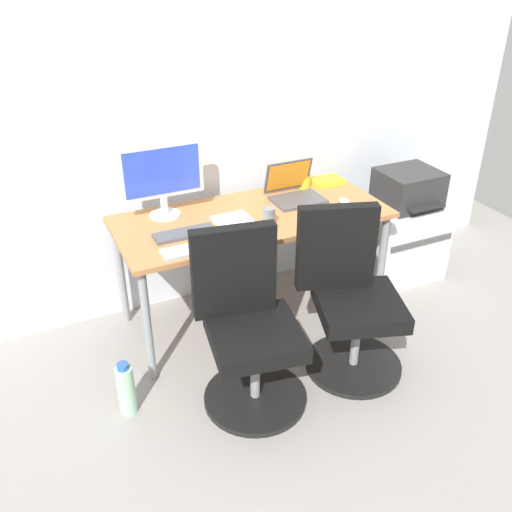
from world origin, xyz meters
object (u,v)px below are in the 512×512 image
printer (408,188)px  desktop_monitor (162,175)px  water_bottle_on_floor (126,389)px  side_cabinet (401,240)px  open_laptop (294,190)px  office_chair_right (350,300)px  office_chair_left (248,329)px  coffee_mug (304,181)px

printer → desktop_monitor: size_ratio=0.83×
printer → water_bottle_on_floor: 2.21m
side_cabinet → open_laptop: open_laptop is taller
office_chair_right → printer: (0.87, 0.66, 0.25)m
open_laptop → desktop_monitor: bearing=173.3°
office_chair_right → office_chair_left: bearing=179.8°
water_bottle_on_floor → open_laptop: 1.53m
coffee_mug → printer: bearing=-17.3°
desktop_monitor → water_bottle_on_floor: bearing=-123.8°
side_cabinet → coffee_mug: (-0.68, 0.21, 0.49)m
side_cabinet → coffee_mug: size_ratio=6.01×
open_laptop → coffee_mug: 0.19m
open_laptop → coffee_mug: (0.14, 0.12, -0.01)m
side_cabinet → water_bottle_on_floor: side_cabinet is taller
printer → coffee_mug: size_ratio=4.35×
office_chair_left → coffee_mug: 1.22m
office_chair_right → coffee_mug: bearing=77.7°
office_chair_right → open_laptop: size_ratio=3.03×
office_chair_left → water_bottle_on_floor: (-0.61, 0.14, -0.28)m
office_chair_left → open_laptop: 1.05m
office_chair_left → office_chair_right: bearing=-0.2°
water_bottle_on_floor → coffee_mug: size_ratio=3.37×
side_cabinet → desktop_monitor: desktop_monitor is taller
office_chair_left → coffee_mug: (0.79, 0.87, 0.34)m
desktop_monitor → open_laptop: (0.80, -0.09, -0.20)m
desktop_monitor → side_cabinet: bearing=-6.3°
open_laptop → side_cabinet: bearing=-5.9°
printer → coffee_mug: coffee_mug is taller
side_cabinet → desktop_monitor: size_ratio=1.15×
office_chair_right → open_laptop: (0.05, 0.74, 0.35)m
side_cabinet → printer: bearing=-90.0°
office_chair_right → coffee_mug: size_ratio=10.22×
open_laptop → coffee_mug: open_laptop is taller
printer → water_bottle_on_floor: size_ratio=1.29×
printer → desktop_monitor: 1.66m
printer → water_bottle_on_floor: (-2.09, -0.52, -0.53)m
water_bottle_on_floor → office_chair_right: bearing=-6.6°
office_chair_right → side_cabinet: (0.87, 0.66, -0.15)m
printer → desktop_monitor: bearing=173.6°
open_laptop → office_chair_right: bearing=-93.6°
printer → office_chair_right: bearing=-142.9°
desktop_monitor → open_laptop: desktop_monitor is taller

